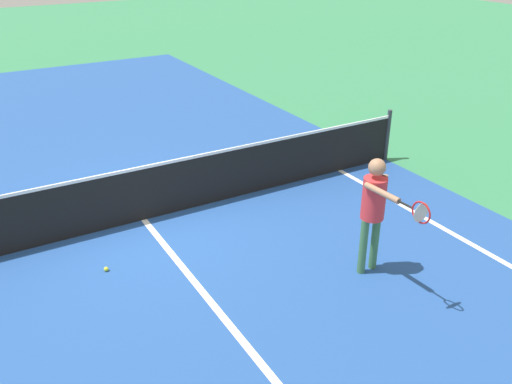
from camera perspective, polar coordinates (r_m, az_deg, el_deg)
name	(u,v)px	position (r m, az deg, el deg)	size (l,w,h in m)	color
ground_plane	(144,220)	(9.30, -11.65, -2.86)	(60.00, 60.00, 0.00)	#337F51
court_surface_inbounds	(144,220)	(9.30, -11.65, -2.85)	(10.62, 24.40, 0.00)	#234C93
line_center_service	(233,330)	(6.82, -2.39, -14.18)	(0.10, 6.40, 0.01)	white
net	(141,193)	(9.08, -11.93, -0.13)	(10.71, 0.09, 1.07)	#33383D
player_near	(375,204)	(7.46, 12.30, -1.24)	(0.45, 1.23, 1.71)	#3F7247
tennis_ball_near_net	(106,269)	(8.09, -15.40, -7.77)	(0.07, 0.07, 0.07)	#CCE033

